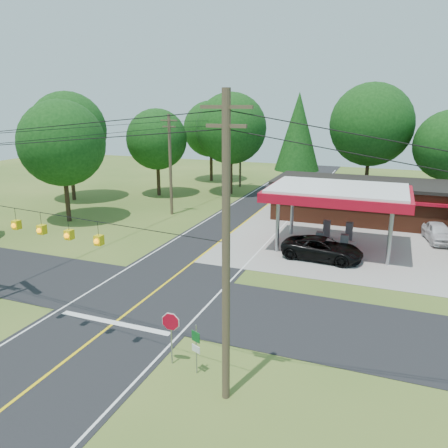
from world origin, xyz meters
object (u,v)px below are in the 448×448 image
(suv_car, at_px, (322,249))
(sedan_car, at_px, (438,233))
(gas_canopy, at_px, (338,195))
(octagonal_stop_sign, at_px, (171,326))

(suv_car, xyz_separation_m, sedan_car, (8.20, 7.65, -0.02))
(gas_canopy, bearing_deg, suv_car, -99.46)
(suv_car, distance_m, octagonal_stop_sign, 16.30)
(gas_canopy, xyz_separation_m, suv_car, (-0.50, -3.00, -3.46))
(suv_car, relative_size, octagonal_stop_sign, 2.35)
(gas_canopy, height_order, suv_car, gas_canopy)
(sedan_car, bearing_deg, gas_canopy, -159.28)
(suv_car, bearing_deg, gas_canopy, -4.88)
(sedan_car, relative_size, octagonal_stop_sign, 1.86)
(suv_car, height_order, sedan_car, suv_car)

